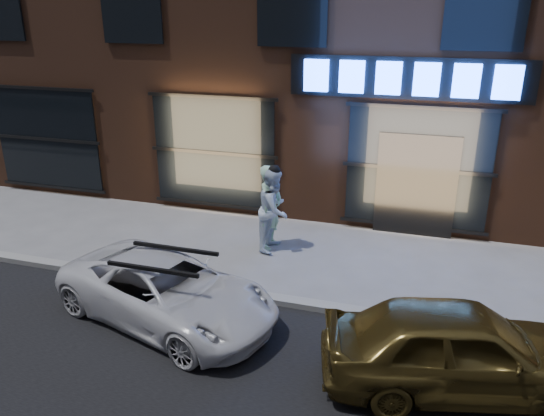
{
  "coord_description": "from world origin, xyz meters",
  "views": [
    {
      "loc": [
        0.17,
        -8.08,
        5.08
      ],
      "look_at": [
        -2.75,
        1.6,
        1.2
      ],
      "focal_mm": 35.0,
      "sensor_mm": 36.0,
      "label": 1
    }
  ],
  "objects_px": {
    "white_suv": "(167,291)",
    "gold_sedan": "(462,348)",
    "man_cap": "(274,209)",
    "man_bowtie": "(270,207)"
  },
  "relations": [
    {
      "from": "white_suv",
      "to": "man_cap",
      "type": "bearing_deg",
      "value": 1.59
    },
    {
      "from": "man_cap",
      "to": "gold_sedan",
      "type": "bearing_deg",
      "value": -129.86
    },
    {
      "from": "man_bowtie",
      "to": "white_suv",
      "type": "bearing_deg",
      "value": 177.63
    },
    {
      "from": "man_bowtie",
      "to": "man_cap",
      "type": "bearing_deg",
      "value": -108.69
    },
    {
      "from": "man_cap",
      "to": "man_bowtie",
      "type": "bearing_deg",
      "value": 64.1
    },
    {
      "from": "man_bowtie",
      "to": "gold_sedan",
      "type": "height_order",
      "value": "man_bowtie"
    },
    {
      "from": "white_suv",
      "to": "gold_sedan",
      "type": "relative_size",
      "value": 1.04
    },
    {
      "from": "man_cap",
      "to": "gold_sedan",
      "type": "height_order",
      "value": "man_cap"
    },
    {
      "from": "man_cap",
      "to": "gold_sedan",
      "type": "xyz_separation_m",
      "value": [
        3.8,
        -3.68,
        -0.27
      ]
    },
    {
      "from": "man_bowtie",
      "to": "gold_sedan",
      "type": "bearing_deg",
      "value": -122.34
    }
  ]
}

